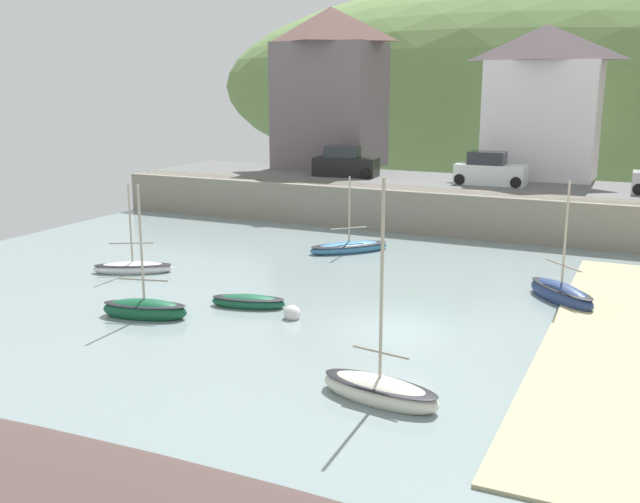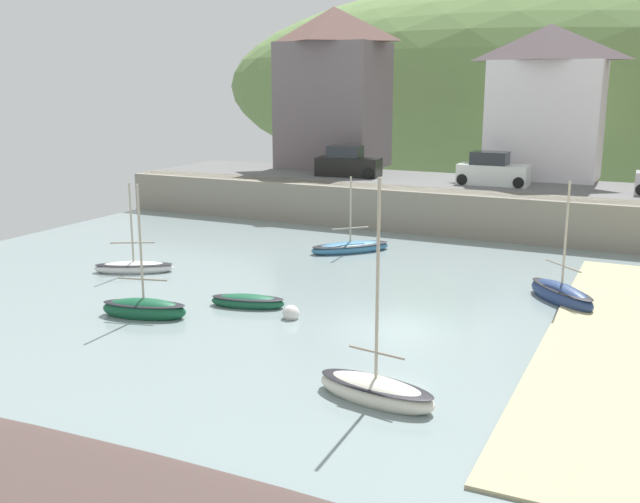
{
  "view_description": "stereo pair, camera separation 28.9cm",
  "coord_description": "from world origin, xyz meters",
  "px_view_note": "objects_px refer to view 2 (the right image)",
  "views": [
    {
      "loc": [
        8.03,
        -23.04,
        8.4
      ],
      "look_at": [
        -4.49,
        3.76,
        1.54
      ],
      "focal_mm": 41.26,
      "sensor_mm": 36.0,
      "label": 1
    },
    {
      "loc": [
        8.29,
        -22.92,
        8.4
      ],
      "look_at": [
        -4.49,
        3.76,
        1.54
      ],
      "focal_mm": 41.26,
      "sensor_mm": 36.0,
      "label": 2
    }
  ],
  "objects_px": {
    "waterfront_building_centre": "(546,101)",
    "parked_car_by_wall": "(492,171)",
    "rowboat_small_beached": "(134,267)",
    "sailboat_tall_mast": "(144,309)",
    "waterfront_building_left": "(334,87)",
    "parked_car_near_slipway": "(348,164)",
    "sailboat_nearest_shore": "(350,247)",
    "motorboat_with_cabin": "(248,301)",
    "fishing_boat_green": "(376,390)",
    "sailboat_blue_trim": "(561,294)",
    "mooring_buoy": "(291,313)"
  },
  "relations": [
    {
      "from": "waterfront_building_centre",
      "to": "parked_car_by_wall",
      "type": "xyz_separation_m",
      "value": [
        -2.13,
        -4.5,
        -4.0
      ]
    },
    {
      "from": "rowboat_small_beached",
      "to": "sailboat_tall_mast",
      "type": "bearing_deg",
      "value": -75.98
    },
    {
      "from": "waterfront_building_left",
      "to": "waterfront_building_centre",
      "type": "xyz_separation_m",
      "value": [
        14.56,
        0.0,
        -0.79
      ]
    },
    {
      "from": "parked_car_near_slipway",
      "to": "parked_car_by_wall",
      "type": "xyz_separation_m",
      "value": [
        9.35,
        0.0,
        0.0
      ]
    },
    {
      "from": "sailboat_tall_mast",
      "to": "parked_car_by_wall",
      "type": "relative_size",
      "value": 1.24
    },
    {
      "from": "sailboat_tall_mast",
      "to": "waterfront_building_left",
      "type": "bearing_deg",
      "value": 86.13
    },
    {
      "from": "waterfront_building_left",
      "to": "sailboat_nearest_shore",
      "type": "bearing_deg",
      "value": -62.44
    },
    {
      "from": "rowboat_small_beached",
      "to": "parked_car_by_wall",
      "type": "distance_m",
      "value": 22.02
    },
    {
      "from": "waterfront_building_left",
      "to": "rowboat_small_beached",
      "type": "distance_m",
      "value": 24.08
    },
    {
      "from": "waterfront_building_centre",
      "to": "motorboat_with_cabin",
      "type": "bearing_deg",
      "value": -104.93
    },
    {
      "from": "waterfront_building_centre",
      "to": "sailboat_nearest_shore",
      "type": "bearing_deg",
      "value": -114.65
    },
    {
      "from": "fishing_boat_green",
      "to": "parked_car_by_wall",
      "type": "bearing_deg",
      "value": 105.75
    },
    {
      "from": "sailboat_tall_mast",
      "to": "fishing_boat_green",
      "type": "height_order",
      "value": "fishing_boat_green"
    },
    {
      "from": "sailboat_tall_mast",
      "to": "fishing_boat_green",
      "type": "bearing_deg",
      "value": -31.13
    },
    {
      "from": "sailboat_blue_trim",
      "to": "sailboat_tall_mast",
      "type": "bearing_deg",
      "value": -102.02
    },
    {
      "from": "sailboat_blue_trim",
      "to": "sailboat_nearest_shore",
      "type": "bearing_deg",
      "value": -156.38
    },
    {
      "from": "rowboat_small_beached",
      "to": "parked_car_near_slipway",
      "type": "xyz_separation_m",
      "value": [
        2.55,
        18.29,
        2.98
      ]
    },
    {
      "from": "motorboat_with_cabin",
      "to": "mooring_buoy",
      "type": "bearing_deg",
      "value": -29.16
    },
    {
      "from": "fishing_boat_green",
      "to": "parked_car_by_wall",
      "type": "height_order",
      "value": "fishing_boat_green"
    },
    {
      "from": "sailboat_nearest_shore",
      "to": "parked_car_near_slipway",
      "type": "relative_size",
      "value": 0.93
    },
    {
      "from": "sailboat_nearest_shore",
      "to": "parked_car_by_wall",
      "type": "bearing_deg",
      "value": 19.44
    },
    {
      "from": "sailboat_blue_trim",
      "to": "sailboat_nearest_shore",
      "type": "relative_size",
      "value": 1.25
    },
    {
      "from": "sailboat_nearest_shore",
      "to": "sailboat_tall_mast",
      "type": "xyz_separation_m",
      "value": [
        -2.65,
        -12.91,
        0.07
      ]
    },
    {
      "from": "rowboat_small_beached",
      "to": "parked_car_by_wall",
      "type": "xyz_separation_m",
      "value": [
        11.9,
        18.29,
        2.98
      ]
    },
    {
      "from": "motorboat_with_cabin",
      "to": "sailboat_blue_trim",
      "type": "height_order",
      "value": "sailboat_blue_trim"
    },
    {
      "from": "motorboat_with_cabin",
      "to": "sailboat_tall_mast",
      "type": "relative_size",
      "value": 0.6
    },
    {
      "from": "waterfront_building_left",
      "to": "motorboat_with_cabin",
      "type": "height_order",
      "value": "waterfront_building_left"
    },
    {
      "from": "mooring_buoy",
      "to": "sailboat_tall_mast",
      "type": "bearing_deg",
      "value": -156.78
    },
    {
      "from": "sailboat_tall_mast",
      "to": "waterfront_building_centre",
      "type": "bearing_deg",
      "value": 56.89
    },
    {
      "from": "motorboat_with_cabin",
      "to": "waterfront_building_left",
      "type": "bearing_deg",
      "value": 93.05
    },
    {
      "from": "rowboat_small_beached",
      "to": "sailboat_tall_mast",
      "type": "xyz_separation_m",
      "value": [
        4.57,
        -4.97,
        0.07
      ]
    },
    {
      "from": "waterfront_building_left",
      "to": "sailboat_tall_mast",
      "type": "bearing_deg",
      "value": -79.58
    },
    {
      "from": "sailboat_blue_trim",
      "to": "sailboat_tall_mast",
      "type": "xyz_separation_m",
      "value": [
        -13.51,
        -8.44,
        -0.02
      ]
    },
    {
      "from": "sailboat_tall_mast",
      "to": "mooring_buoy",
      "type": "relative_size",
      "value": 8.16
    },
    {
      "from": "motorboat_with_cabin",
      "to": "fishing_boat_green",
      "type": "xyz_separation_m",
      "value": [
        7.51,
        -5.81,
        0.1
      ]
    },
    {
      "from": "rowboat_small_beached",
      "to": "parked_car_near_slipway",
      "type": "height_order",
      "value": "parked_car_near_slipway"
    },
    {
      "from": "sailboat_blue_trim",
      "to": "sailboat_nearest_shore",
      "type": "xyz_separation_m",
      "value": [
        -10.86,
        4.46,
        -0.09
      ]
    },
    {
      "from": "waterfront_building_centre",
      "to": "rowboat_small_beached",
      "type": "bearing_deg",
      "value": -121.62
    },
    {
      "from": "fishing_boat_green",
      "to": "mooring_buoy",
      "type": "relative_size",
      "value": 10.03
    },
    {
      "from": "waterfront_building_left",
      "to": "sailboat_blue_trim",
      "type": "bearing_deg",
      "value": -46.07
    },
    {
      "from": "sailboat_tall_mast",
      "to": "parked_car_near_slipway",
      "type": "bearing_deg",
      "value": 80.67
    },
    {
      "from": "sailboat_tall_mast",
      "to": "mooring_buoy",
      "type": "xyz_separation_m",
      "value": [
        4.95,
        2.12,
        -0.11
      ]
    },
    {
      "from": "rowboat_small_beached",
      "to": "fishing_boat_green",
      "type": "xyz_separation_m",
      "value": [
        14.86,
        -8.08,
        0.07
      ]
    },
    {
      "from": "parked_car_by_wall",
      "to": "sailboat_blue_trim",
      "type": "bearing_deg",
      "value": -67.67
    },
    {
      "from": "parked_car_near_slipway",
      "to": "waterfront_building_centre",
      "type": "bearing_deg",
      "value": 15.76
    },
    {
      "from": "parked_car_by_wall",
      "to": "sailboat_nearest_shore",
      "type": "bearing_deg",
      "value": -114.64
    },
    {
      "from": "sailboat_blue_trim",
      "to": "parked_car_near_slipway",
      "type": "height_order",
      "value": "sailboat_blue_trim"
    },
    {
      "from": "waterfront_building_centre",
      "to": "rowboat_small_beached",
      "type": "xyz_separation_m",
      "value": [
        -14.03,
        -22.79,
        -6.98
      ]
    },
    {
      "from": "sailboat_nearest_shore",
      "to": "mooring_buoy",
      "type": "distance_m",
      "value": 11.03
    },
    {
      "from": "sailboat_blue_trim",
      "to": "fishing_boat_green",
      "type": "bearing_deg",
      "value": -59.56
    }
  ]
}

